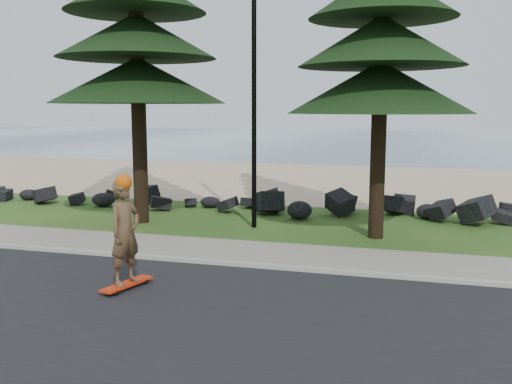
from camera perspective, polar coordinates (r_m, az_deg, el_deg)
ground at (r=13.66m, az=-3.91°, el=-6.19°), size 160.00×160.00×0.00m
road at (r=9.73m, az=-13.09°, el=-12.42°), size 160.00×7.00×0.02m
kerb at (r=12.83m, az=-5.28°, el=-6.94°), size 160.00×0.20×0.10m
sidewalk at (r=13.83m, az=-3.64°, el=-5.83°), size 160.00×2.00×0.08m
beach_sand at (r=27.52m, az=6.31°, el=1.17°), size 160.00×15.00×0.01m
ocean at (r=63.69m, az=11.79°, el=5.11°), size 160.00×58.00×0.01m
seawall_boulders at (r=18.90m, az=1.82°, el=-2.09°), size 60.00×2.40×1.10m
lamp_post at (r=16.28m, az=-0.20°, el=10.85°), size 0.25×0.14×8.14m
skateboarder at (r=11.02m, az=-12.95°, el=-4.02°), size 0.64×1.22×2.20m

